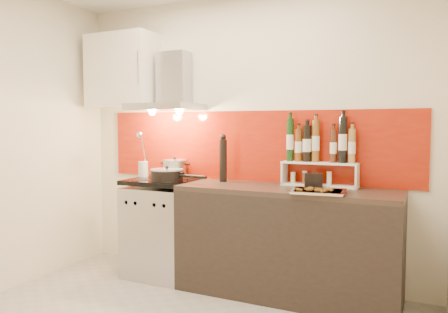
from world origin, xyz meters
The scene contains 13 objects.
back_wall centered at (0.00, 1.40, 1.30)m, with size 3.40×0.02×2.60m, color silver.
backsplash centered at (0.05, 1.39, 1.22)m, with size 3.00×0.02×0.64m, color #911207.
range_stove centered at (-0.70, 1.10, 0.44)m, with size 0.60×0.60×0.91m.
counter centered at (0.50, 1.10, 0.45)m, with size 1.80×0.60×0.90m.
range_hood centered at (-0.70, 1.24, 1.74)m, with size 0.62×0.50×0.61m.
upper_cabinet centered at (-1.25, 1.22, 1.95)m, with size 0.70×0.35×0.72m, color white.
stock_pot centered at (-0.68, 1.27, 0.99)m, with size 0.23×0.23×0.20m.
saute_pan centered at (-0.59, 1.01, 0.96)m, with size 0.58×0.30×0.14m.
utensil_jar centered at (-0.98, 1.16, 1.03)m, with size 0.09×0.14×0.45m.
pepper_mill centered at (-0.14, 1.22, 1.11)m, with size 0.07×0.07×0.43m.
step_shelf centered at (0.71, 1.30, 1.17)m, with size 0.63×0.17×0.58m.
caddy_box centered at (0.70, 1.16, 0.96)m, with size 0.14×0.06×0.12m, color black.
baking_tray centered at (0.80, 0.92, 0.92)m, with size 0.43×0.35×0.03m.
Camera 1 is at (1.55, -2.32, 1.40)m, focal length 35.00 mm.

